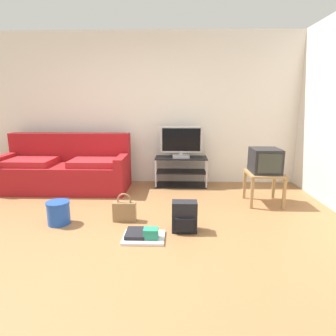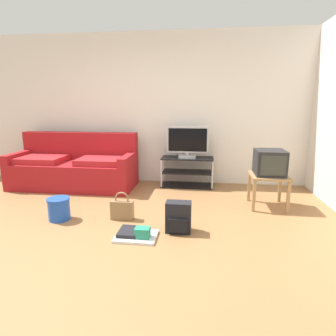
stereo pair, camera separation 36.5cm
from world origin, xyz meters
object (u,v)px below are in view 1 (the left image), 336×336
at_px(flat_tv, 181,142).
at_px(crt_tv, 265,161).
at_px(handbag, 125,211).
at_px(cleaning_bucket, 58,212).
at_px(side_table, 264,178).
at_px(floor_tray, 143,235).
at_px(couch, 66,170).
at_px(tv_stand, 181,171).
at_px(backpack, 184,217).

bearing_deg(flat_tv, crt_tv, -35.81).
distance_m(handbag, cleaning_bucket, 0.80).
height_order(crt_tv, cleaning_bucket, crt_tv).
xyz_separation_m(side_table, floor_tray, (-1.65, -1.21, -0.35)).
relative_size(handbag, cleaning_bucket, 1.28).
relative_size(flat_tv, side_table, 1.43).
xyz_separation_m(couch, handbag, (1.26, -1.36, -0.21)).
bearing_deg(couch, handbag, -47.11).
distance_m(side_table, floor_tray, 2.07).
height_order(couch, flat_tv, flat_tv).
bearing_deg(tv_stand, flat_tv, -90.00).
distance_m(couch, handbag, 1.87).
relative_size(couch, cleaning_bucket, 7.48).
distance_m(tv_stand, floor_tray, 2.18).
bearing_deg(flat_tv, couch, -172.69).
bearing_deg(side_table, crt_tv, 90.00).
bearing_deg(floor_tray, couch, 130.13).
bearing_deg(floor_tray, tv_stand, 78.42).
bearing_deg(cleaning_bucket, floor_tray, -18.77).
bearing_deg(side_table, handbag, -159.59).
bearing_deg(tv_stand, cleaning_bucket, -131.04).
xyz_separation_m(side_table, handbag, (-1.94, -0.72, -0.26)).
distance_m(couch, flat_tv, 2.06).
relative_size(tv_stand, cleaning_bucket, 3.20).
bearing_deg(cleaning_bucket, handbag, 8.32).
height_order(tv_stand, cleaning_bucket, tv_stand).
distance_m(side_table, crt_tv, 0.25).
height_order(couch, crt_tv, couch).
xyz_separation_m(flat_tv, cleaning_bucket, (-1.53, -1.73, -0.64)).
relative_size(backpack, cleaning_bucket, 1.26).
bearing_deg(side_table, cleaning_bucket, -162.96).
xyz_separation_m(backpack, handbag, (-0.75, 0.27, -0.04)).
bearing_deg(flat_tv, side_table, -36.31).
relative_size(crt_tv, cleaning_bucket, 1.54).
relative_size(tv_stand, handbag, 2.51).
bearing_deg(flat_tv, tv_stand, 90.00).
bearing_deg(backpack, flat_tv, 107.53).
bearing_deg(backpack, floor_tray, -137.92).
relative_size(side_table, backpack, 1.41).
height_order(handbag, floor_tray, handbag).
xyz_separation_m(flat_tv, floor_tray, (-0.44, -2.10, -0.75)).
bearing_deg(handbag, tv_stand, 65.97).
xyz_separation_m(handbag, cleaning_bucket, (-0.80, -0.12, 0.02)).
xyz_separation_m(couch, floor_tray, (1.56, -1.85, -0.30)).
bearing_deg(backpack, crt_tv, 57.23).
distance_m(tv_stand, crt_tv, 1.56).
relative_size(backpack, floor_tray, 0.79).
bearing_deg(crt_tv, couch, 169.06).
relative_size(flat_tv, crt_tv, 1.65).
bearing_deg(floor_tray, handbag, 121.14).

